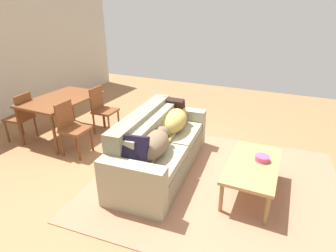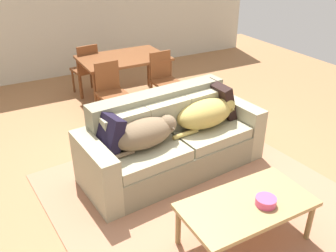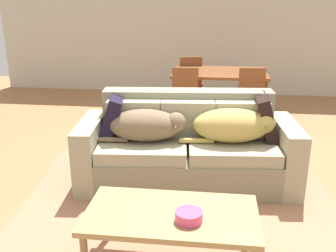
# 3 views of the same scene
# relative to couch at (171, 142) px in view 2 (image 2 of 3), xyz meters

# --- Properties ---
(ground_plane) EXTENTS (10.00, 10.00, 0.00)m
(ground_plane) POSITION_rel_couch_xyz_m (0.02, -0.10, -0.35)
(ground_plane) COLOR #9C6B43
(back_partition) EXTENTS (8.00, 0.12, 2.70)m
(back_partition) POSITION_rel_couch_xyz_m (0.02, 3.90, 1.00)
(back_partition) COLOR beige
(back_partition) RESTS_ON ground
(area_rug) EXTENTS (3.15, 3.55, 0.01)m
(area_rug) POSITION_rel_couch_xyz_m (0.00, -0.89, -0.35)
(area_rug) COLOR #AB7355
(area_rug) RESTS_ON ground
(couch) EXTENTS (2.20, 1.02, 0.91)m
(couch) POSITION_rel_couch_xyz_m (0.00, 0.00, 0.00)
(couch) COLOR gray
(couch) RESTS_ON ground
(dog_on_left_cushion) EXTENTS (0.87, 0.44, 0.31)m
(dog_on_left_cushion) POSITION_rel_couch_xyz_m (-0.38, -0.13, 0.28)
(dog_on_left_cushion) COLOR #786147
(dog_on_left_cushion) RESTS_ON couch
(dog_on_right_cushion) EXTENTS (0.91, 0.46, 0.33)m
(dog_on_right_cushion) POSITION_rel_couch_xyz_m (0.45, -0.05, 0.29)
(dog_on_right_cushion) COLOR tan
(dog_on_right_cushion) RESTS_ON couch
(throw_pillow_by_left_arm) EXTENTS (0.33, 0.47, 0.45)m
(throw_pillow_by_left_arm) POSITION_rel_couch_xyz_m (-0.77, -0.01, 0.32)
(throw_pillow_by_left_arm) COLOR black
(throw_pillow_by_left_arm) RESTS_ON couch
(throw_pillow_by_right_arm) EXTENTS (0.24, 0.45, 0.46)m
(throw_pillow_by_right_arm) POSITION_rel_couch_xyz_m (0.76, 0.12, 0.32)
(throw_pillow_by_right_arm) COLOR black
(throw_pillow_by_right_arm) RESTS_ON couch
(coffee_table) EXTENTS (1.17, 0.62, 0.44)m
(coffee_table) POSITION_rel_couch_xyz_m (-0.01, -1.37, 0.04)
(coffee_table) COLOR #A78652
(coffee_table) RESTS_ON ground
(bowl_on_coffee_table) EXTENTS (0.18, 0.18, 0.07)m
(bowl_on_coffee_table) POSITION_rel_couch_xyz_m (0.12, -1.46, 0.12)
(bowl_on_coffee_table) COLOR #EA4C7F
(bowl_on_coffee_table) RESTS_ON coffee_table
(dining_table) EXTENTS (1.38, 0.92, 0.75)m
(dining_table) POSITION_rel_couch_xyz_m (0.32, 2.14, 0.33)
(dining_table) COLOR brown
(dining_table) RESTS_ON ground
(dining_chair_near_left) EXTENTS (0.42, 0.42, 0.89)m
(dining_chair_near_left) POSITION_rel_couch_xyz_m (-0.15, 1.51, 0.14)
(dining_chair_near_left) COLOR brown
(dining_chair_near_left) RESTS_ON ground
(dining_chair_near_right) EXTENTS (0.42, 0.42, 0.89)m
(dining_chair_near_right) POSITION_rel_couch_xyz_m (0.76, 1.59, 0.14)
(dining_chair_near_right) COLOR brown
(dining_chair_near_right) RESTS_ON ground
(dining_chair_far_left) EXTENTS (0.45, 0.45, 0.89)m
(dining_chair_far_left) POSITION_rel_couch_xyz_m (-0.15, 2.68, 0.14)
(dining_chair_far_left) COLOR brown
(dining_chair_far_left) RESTS_ON ground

